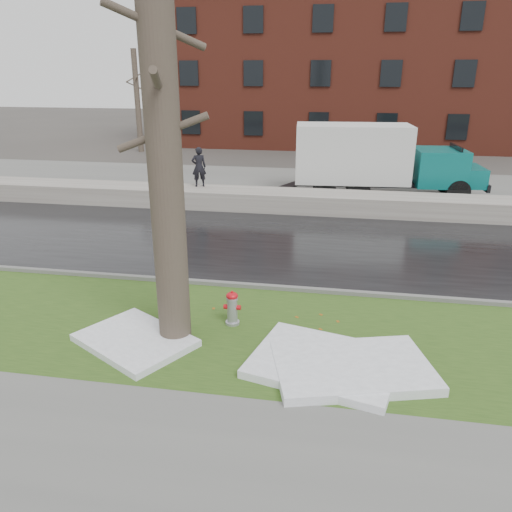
% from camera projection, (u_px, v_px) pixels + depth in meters
% --- Properties ---
extents(ground, '(120.00, 120.00, 0.00)m').
position_uv_depth(ground, '(267.00, 308.00, 11.65)').
color(ground, '#47423D').
rests_on(ground, ground).
extents(verge, '(60.00, 4.50, 0.04)m').
position_uv_depth(verge, '(258.00, 333.00, 10.49)').
color(verge, '#294617').
rests_on(verge, ground).
extents(sidewalk, '(60.00, 3.00, 0.05)m').
position_uv_depth(sidewalk, '(213.00, 463.00, 7.03)').
color(sidewalk, slate).
rests_on(sidewalk, ground).
extents(road, '(60.00, 7.00, 0.03)m').
position_uv_depth(road, '(288.00, 245.00, 15.80)').
color(road, black).
rests_on(road, ground).
extents(parking_lot, '(60.00, 9.00, 0.03)m').
position_uv_depth(parking_lot, '(308.00, 187.00, 23.64)').
color(parking_lot, slate).
rests_on(parking_lot, ground).
extents(curb, '(60.00, 0.15, 0.14)m').
position_uv_depth(curb, '(273.00, 288.00, 12.55)').
color(curb, slate).
rests_on(curb, ground).
extents(snowbank, '(60.00, 1.60, 0.75)m').
position_uv_depth(snowbank, '(300.00, 201.00, 19.54)').
color(snowbank, '#A29E94').
rests_on(snowbank, ground).
extents(brick_building, '(26.00, 12.00, 10.00)m').
position_uv_depth(brick_building, '(354.00, 73.00, 37.26)').
color(brick_building, maroon).
rests_on(brick_building, ground).
extents(bg_tree_left, '(1.40, 1.62, 6.50)m').
position_uv_depth(bg_tree_left, '(137.00, 100.00, 32.71)').
color(bg_tree_left, brown).
rests_on(bg_tree_left, ground).
extents(bg_tree_center, '(1.40, 1.62, 6.50)m').
position_uv_depth(bg_tree_center, '(239.00, 98.00, 35.43)').
color(bg_tree_center, brown).
rests_on(bg_tree_center, ground).
extents(fire_hydrant, '(0.37, 0.32, 0.78)m').
position_uv_depth(fire_hydrant, '(232.00, 306.00, 10.71)').
color(fire_hydrant, '#A0A2A8').
rests_on(fire_hydrant, verge).
extents(tree, '(1.67, 1.96, 8.05)m').
position_uv_depth(tree, '(163.00, 137.00, 8.86)').
color(tree, brown).
rests_on(tree, verge).
extents(box_truck, '(9.28, 2.76, 3.07)m').
position_uv_depth(box_truck, '(375.00, 159.00, 21.39)').
color(box_truck, black).
rests_on(box_truck, ground).
extents(worker, '(0.68, 0.57, 1.59)m').
position_uv_depth(worker, '(199.00, 167.00, 20.08)').
color(worker, black).
rests_on(worker, snowbank).
extents(snow_patch_near, '(3.01, 2.58, 0.16)m').
position_uv_depth(snow_patch_near, '(324.00, 363.00, 9.26)').
color(snow_patch_near, white).
rests_on(snow_patch_near, verge).
extents(snow_patch_far, '(2.71, 2.50, 0.14)m').
position_uv_depth(snow_patch_far, '(135.00, 340.00, 10.04)').
color(snow_patch_far, white).
rests_on(snow_patch_far, verge).
extents(snow_patch_side, '(3.18, 2.49, 0.18)m').
position_uv_depth(snow_patch_side, '(353.00, 368.00, 9.08)').
color(snow_patch_side, white).
rests_on(snow_patch_side, verge).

